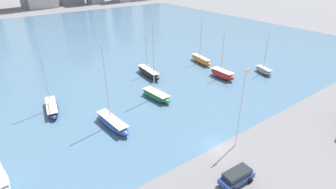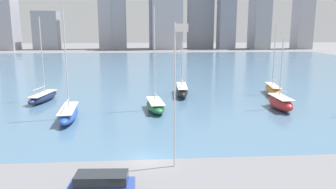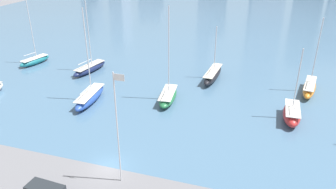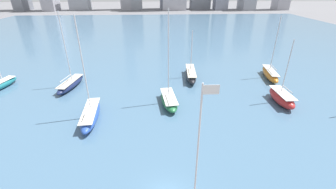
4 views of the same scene
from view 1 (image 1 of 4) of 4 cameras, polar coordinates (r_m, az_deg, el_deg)
ground_plane at (r=43.45m, az=10.54°, el=-10.96°), size 500.00×500.00×0.00m
harbor_water at (r=99.57m, az=-20.30°, el=9.89°), size 180.00×140.00×0.00m
flag_pole at (r=40.33m, az=15.56°, el=-2.66°), size 1.24×0.14×13.23m
sailboat_black at (r=67.59m, az=-4.28°, el=4.80°), size 2.92×10.46×10.28m
sailboat_navy at (r=56.36m, az=-23.99°, el=-2.52°), size 4.00×9.72×14.58m
sailboat_red at (r=67.57m, az=11.72°, el=4.38°), size 2.55×7.45×11.11m
sailboat_white at (r=42.33m, az=-32.75°, el=-14.97°), size 2.31×7.23×14.98m
sailboat_gray at (r=73.52m, az=20.14°, el=4.97°), size 3.59×6.37×11.48m
sailboat_blue at (r=47.62m, az=-12.01°, el=-5.95°), size 3.16×9.97×15.51m
sailboat_orange at (r=77.06m, az=7.18°, el=7.51°), size 3.45×9.46×13.22m
sailboat_green at (r=56.04m, az=-2.57°, el=-0.09°), size 3.46×8.51×15.77m
parked_suv_blue at (r=37.30m, az=14.73°, el=-16.87°), size 5.02×2.58×1.94m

